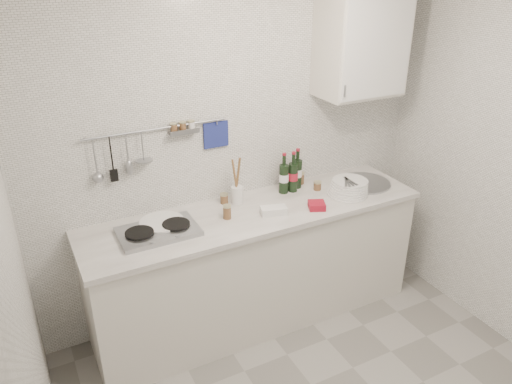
% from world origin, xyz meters
% --- Properties ---
extents(back_wall, '(3.00, 0.02, 2.50)m').
position_xyz_m(back_wall, '(0.00, 1.40, 1.25)').
color(back_wall, silver).
rests_on(back_wall, floor).
extents(wall_left, '(0.02, 2.80, 2.50)m').
position_xyz_m(wall_left, '(-1.50, 0.00, 1.25)').
color(wall_left, silver).
rests_on(wall_left, floor).
extents(counter, '(2.44, 0.64, 0.96)m').
position_xyz_m(counter, '(0.01, 1.10, 0.43)').
color(counter, silver).
rests_on(counter, floor).
extents(wall_rail, '(0.98, 0.09, 0.34)m').
position_xyz_m(wall_rail, '(-0.60, 1.37, 1.43)').
color(wall_rail, '#93969B').
rests_on(wall_rail, back_wall).
extents(wall_cabinet, '(0.60, 0.38, 0.70)m').
position_xyz_m(wall_cabinet, '(0.90, 1.22, 1.95)').
color(wall_cabinet, silver).
rests_on(wall_cabinet, back_wall).
extents(plate_stack_hob, '(0.31, 0.31, 0.04)m').
position_xyz_m(plate_stack_hob, '(-0.66, 1.18, 0.94)').
color(plate_stack_hob, '#4C54AD').
rests_on(plate_stack_hob, counter).
extents(plate_stack_sink, '(0.32, 0.31, 0.11)m').
position_xyz_m(plate_stack_sink, '(0.73, 1.02, 0.97)').
color(plate_stack_sink, white).
rests_on(plate_stack_sink, counter).
extents(wine_bottles, '(0.21, 0.12, 0.31)m').
position_xyz_m(wine_bottles, '(0.38, 1.27, 1.07)').
color(wine_bottles, black).
rests_on(wine_bottles, counter).
extents(butter_dish, '(0.19, 0.13, 0.05)m').
position_xyz_m(butter_dish, '(0.08, 0.99, 0.95)').
color(butter_dish, white).
rests_on(butter_dish, counter).
extents(strawberry_punnet, '(0.15, 0.15, 0.05)m').
position_xyz_m(strawberry_punnet, '(0.39, 0.93, 0.94)').
color(strawberry_punnet, red).
rests_on(strawberry_punnet, counter).
extents(utensil_crock, '(0.09, 0.09, 0.35)m').
position_xyz_m(utensil_crock, '(-0.07, 1.26, 1.00)').
color(utensil_crock, white).
rests_on(utensil_crock, counter).
extents(jar_a, '(0.06, 0.06, 0.07)m').
position_xyz_m(jar_a, '(-0.15, 1.30, 0.96)').
color(jar_a, brown).
rests_on(jar_a, counter).
extents(jar_b, '(0.07, 0.07, 0.09)m').
position_xyz_m(jar_b, '(0.51, 1.34, 0.97)').
color(jar_b, brown).
rests_on(jar_b, counter).
extents(jar_c, '(0.06, 0.06, 0.07)m').
position_xyz_m(jar_c, '(0.57, 1.18, 0.95)').
color(jar_c, brown).
rests_on(jar_c, counter).
extents(jar_d, '(0.06, 0.06, 0.10)m').
position_xyz_m(jar_d, '(-0.23, 1.08, 0.97)').
color(jar_d, brown).
rests_on(jar_d, counter).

